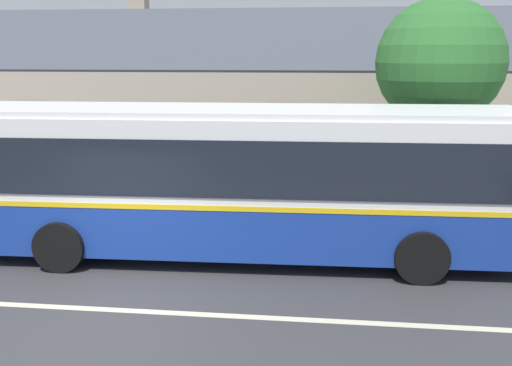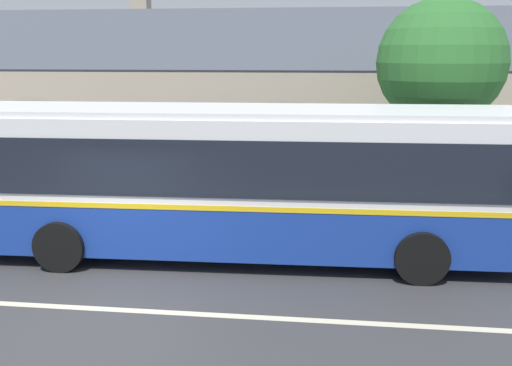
{
  "view_description": "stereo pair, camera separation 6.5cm",
  "coord_description": "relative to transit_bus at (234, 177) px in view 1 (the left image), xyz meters",
  "views": [
    {
      "loc": [
        3.51,
        -8.41,
        4.16
      ],
      "look_at": [
        2.25,
        2.68,
        1.61
      ],
      "focal_mm": 40.0,
      "sensor_mm": 36.0,
      "label": 1
    },
    {
      "loc": [
        3.58,
        -8.4,
        4.16
      ],
      "look_at": [
        2.25,
        2.68,
        1.61
      ],
      "focal_mm": 40.0,
      "sensor_mm": 36.0,
      "label": 2
    }
  ],
  "objects": [
    {
      "name": "ground_plane",
      "position": [
        -1.76,
        -2.9,
        -1.66
      ],
      "size": [
        300.0,
        300.0,
        0.0
      ],
      "primitive_type": "plane",
      "color": "#38383A"
    },
    {
      "name": "sidewalk_far",
      "position": [
        -1.76,
        3.1,
        -1.59
      ],
      "size": [
        60.0,
        3.0,
        0.15
      ],
      "primitive_type": "cube",
      "color": "#ADAAA3",
      "rests_on": "ground"
    },
    {
      "name": "lane_divider_stripe",
      "position": [
        -1.76,
        -2.9,
        -1.66
      ],
      "size": [
        60.0,
        0.16,
        0.01
      ],
      "primitive_type": "cube",
      "color": "beige",
      "rests_on": "ground"
    },
    {
      "name": "community_building",
      "position": [
        0.63,
        11.69,
        0.26
      ],
      "size": [
        24.4,
        10.43,
        6.9
      ],
      "color": "tan",
      "rests_on": "ground"
    },
    {
      "name": "transit_bus",
      "position": [
        0.0,
        0.0,
        0.0
      ],
      "size": [
        11.91,
        2.99,
        3.09
      ],
      "color": "navy",
      "rests_on": "ground"
    },
    {
      "name": "street_tree_primary",
      "position": [
        4.71,
        3.85,
        2.24
      ],
      "size": [
        3.24,
        3.24,
        5.54
      ],
      "color": "#4C3828",
      "rests_on": "ground"
    }
  ]
}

